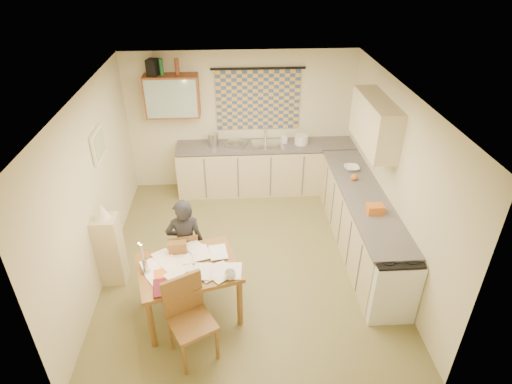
{
  "coord_description": "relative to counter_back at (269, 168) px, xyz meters",
  "views": [
    {
      "loc": [
        -0.18,
        -4.95,
        4.1
      ],
      "look_at": [
        0.14,
        0.2,
        1.0
      ],
      "focal_mm": 30.0,
      "sensor_mm": 36.0,
      "label": 1
    }
  ],
  "objects": [
    {
      "name": "window_blind",
      "position": [
        -0.19,
        0.27,
        1.2
      ],
      "size": [
        1.45,
        0.03,
        1.05
      ],
      "primitive_type": "cube",
      "color": "#354E82",
      "rests_on": "wall_back"
    },
    {
      "name": "ceiling",
      "position": [
        -0.49,
        -1.95,
        2.06
      ],
      "size": [
        4.0,
        4.5,
        0.02
      ],
      "primitive_type": "cube",
      "color": "white",
      "rests_on": "floor"
    },
    {
      "name": "chair_far",
      "position": [
        -1.35,
        -2.39,
        -0.19
      ],
      "size": [
        0.44,
        0.44,
        0.84
      ],
      "rotation": [
        0.0,
        0.0,
        3.32
      ],
      "color": "brown",
      "rests_on": "floor"
    },
    {
      "name": "mug",
      "position": [
        -0.74,
        -3.23,
        0.35
      ],
      "size": [
        0.13,
        0.13,
        0.1
      ],
      "primitive_type": "imported",
      "rotation": [
        0.0,
        0.0,
        -0.02
      ],
      "color": "white",
      "rests_on": "dining_table"
    },
    {
      "name": "papers",
      "position": [
        -1.19,
        -3.01,
        0.31
      ],
      "size": [
        1.23,
        0.92,
        0.03
      ],
      "rotation": [
        0.0,
        0.0,
        0.26
      ],
      "color": "white",
      "rests_on": "dining_table"
    },
    {
      "name": "bottle_brown",
      "position": [
        -1.52,
        0.13,
        1.83
      ],
      "size": [
        0.07,
        0.07,
        0.26
      ],
      "primitive_type": "cylinder",
      "rotation": [
        0.0,
        0.0,
        0.04
      ],
      "color": "brown",
      "rests_on": "wall_cabinet"
    },
    {
      "name": "kettle",
      "position": [
        -0.99,
        0.0,
        0.59
      ],
      "size": [
        0.2,
        0.2,
        0.24
      ],
      "primitive_type": "cylinder",
      "rotation": [
        0.0,
        0.0,
        -0.1
      ],
      "color": "silver",
      "rests_on": "counter_back"
    },
    {
      "name": "wall_back",
      "position": [
        -0.49,
        0.31,
        0.8
      ],
      "size": [
        4.0,
        0.02,
        2.5
      ],
      "primitive_type": "cube",
      "color": "beige",
      "rests_on": "floor"
    },
    {
      "name": "book",
      "position": [
        -1.6,
        -3.17,
        0.31
      ],
      "size": [
        0.27,
        0.3,
        0.02
      ],
      "primitive_type": "imported",
      "rotation": [
        0.0,
        0.0,
        0.2
      ],
      "color": "orange",
      "rests_on": "dining_table"
    },
    {
      "name": "upper_cabinet_right",
      "position": [
        1.34,
        -1.4,
        1.4
      ],
      "size": [
        0.34,
        1.3,
        0.7
      ],
      "primitive_type": "cube",
      "color": "#CAB787",
      "rests_on": "wall_right"
    },
    {
      "name": "counter_back",
      "position": [
        0.0,
        0.0,
        0.0
      ],
      "size": [
        3.3,
        0.62,
        0.92
      ],
      "color": "#CAB787",
      "rests_on": "floor"
    },
    {
      "name": "floor",
      "position": [
        -0.49,
        -1.95,
        -0.46
      ],
      "size": [
        4.0,
        4.5,
        0.02
      ],
      "primitive_type": "cube",
      "color": "olive",
      "rests_on": "ground"
    },
    {
      "name": "curtain_rod",
      "position": [
        -0.19,
        0.25,
        1.75
      ],
      "size": [
        1.6,
        0.04,
        0.04
      ],
      "primitive_type": "cylinder",
      "rotation": [
        0.0,
        1.57,
        0.0
      ],
      "color": "black",
      "rests_on": "wall_back"
    },
    {
      "name": "dining_table",
      "position": [
        -1.23,
        -2.99,
        -0.07
      ],
      "size": [
        1.35,
        1.15,
        0.75
      ],
      "rotation": [
        0.0,
        0.0,
        0.26
      ],
      "color": "brown",
      "rests_on": "floor"
    },
    {
      "name": "magazine",
      "position": [
        -1.59,
        -3.36,
        0.31
      ],
      "size": [
        0.3,
        0.35,
        0.03
      ],
      "primitive_type": "imported",
      "rotation": [
        0.0,
        0.0,
        0.14
      ],
      "color": "maroon",
      "rests_on": "dining_table"
    },
    {
      "name": "dish_rack",
      "position": [
        -0.59,
        -0.0,
        0.5
      ],
      "size": [
        0.44,
        0.41,
        0.06
      ],
      "primitive_type": "cube",
      "rotation": [
        0.0,
        0.0,
        -0.38
      ],
      "color": "silver",
      "rests_on": "counter_back"
    },
    {
      "name": "speaker",
      "position": [
        -1.9,
        0.13,
        1.83
      ],
      "size": [
        0.21,
        0.23,
        0.26
      ],
      "primitive_type": "cube",
      "rotation": [
        0.0,
        0.0,
        -0.26
      ],
      "color": "black",
      "rests_on": "wall_cabinet"
    },
    {
      "name": "person",
      "position": [
        -1.31,
        -2.43,
        0.21
      ],
      "size": [
        0.55,
        0.42,
        1.32
      ],
      "primitive_type": "imported",
      "rotation": [
        0.0,
        0.0,
        3.25
      ],
      "color": "black",
      "rests_on": "floor"
    },
    {
      "name": "bowl",
      "position": [
        1.21,
        -1.02,
        0.5
      ],
      "size": [
        0.25,
        0.25,
        0.06
      ],
      "primitive_type": "imported",
      "rotation": [
        0.0,
        0.0,
        0.02
      ],
      "color": "white",
      "rests_on": "counter_right"
    },
    {
      "name": "orange_box",
      "position": [
        -1.43,
        -3.36,
        0.32
      ],
      "size": [
        0.13,
        0.09,
        0.04
      ],
      "primitive_type": "cube",
      "rotation": [
        0.0,
        0.0,
        0.08
      ],
      "color": "orange",
      "rests_on": "dining_table"
    },
    {
      "name": "chair_near",
      "position": [
        -1.17,
        -3.61,
        -0.14
      ],
      "size": [
        0.61,
        0.61,
        1.0
      ],
      "rotation": [
        0.0,
        0.0,
        0.49
      ],
      "color": "brown",
      "rests_on": "floor"
    },
    {
      "name": "candle",
      "position": [
        -1.72,
        -3.06,
        0.59
      ],
      "size": [
        0.03,
        0.03,
        0.22
      ],
      "primitive_type": "cylinder",
      "rotation": [
        0.0,
        0.0,
        0.25
      ],
      "color": "white",
      "rests_on": "dining_table"
    },
    {
      "name": "sink",
      "position": [
        -0.04,
        -0.0,
        0.43
      ],
      "size": [
        0.56,
        0.47,
        0.1
      ],
      "primitive_type": "cube",
      "rotation": [
        0.0,
        0.0,
        0.03
      ],
      "color": "silver",
      "rests_on": "counter_back"
    },
    {
      "name": "wall_front",
      "position": [
        -0.49,
        -4.21,
        0.8
      ],
      "size": [
        4.0,
        0.02,
        2.5
      ],
      "primitive_type": "cube",
      "color": "beige",
      "rests_on": "floor"
    },
    {
      "name": "letter_rack",
      "position": [
        -1.37,
        -2.73,
        0.38
      ],
      "size": [
        0.23,
        0.12,
        0.16
      ],
      "primitive_type": "cube",
      "rotation": [
        0.0,
        0.0,
        0.08
      ],
      "color": "brown",
      "rests_on": "dining_table"
    },
    {
      "name": "stove",
      "position": [
        1.21,
        -3.07,
        -0.01
      ],
      "size": [
        0.58,
        0.58,
        0.89
      ],
      "color": "white",
      "rests_on": "floor"
    },
    {
      "name": "soap_bottle",
      "position": [
        0.26,
        0.05,
        0.57
      ],
      "size": [
        0.14,
        0.14,
        0.2
      ],
      "primitive_type": "imported",
      "rotation": [
        0.0,
        0.0,
        0.3
      ],
      "color": "white",
      "rests_on": "counter_back"
    },
    {
      "name": "fruit_orange",
      "position": [
        1.16,
        -1.36,
        0.52
      ],
      "size": [
        0.1,
        0.1,
        0.1
      ],
      "primitive_type": "sphere",
      "color": "orange",
      "rests_on": "counter_right"
    },
    {
      "name": "wall_cabinet_glass",
      "position": [
        -1.64,
        -0.04,
        1.35
      ],
      "size": [
        0.84,
        0.02,
        0.64
      ],
      "primitive_type": "cube",
      "color": "#99B2A5",
      "rests_on": "wall_back"
    },
    {
      "name": "candle_holder",
      "position": [
        -1.71,
        -3.05,
        0.39
      ],
      "size": [
        0.07,
        0.07,
        0.18
      ],
      "primitive_type": "cylinder",
      "rotation": [
        0.0,
        0.0,
        0.13
      ],
      "color": "silver",
      "rests_on": "dining_table"
    },
    {
      "name": "counter_right",
      "position": [
        1.21,
        -1.77,
        -0.0
      ],
      "size": [
        0.62,
        2.95,
        0.92
      ],
      "color": "#CAB787",
      "rests_on": "floor"
    },
    {
      "name": "print_canvas",
      "position": [
        -2.44,
        -1.55,
        1.25
      ],
      "size": [
        0.01,
        0.42,
        0.32
      ],
      "primitive_type": "cube",
      "color": "beige",
      "rests_on": "wall_left"
    },
    {
      "name": "framed_print",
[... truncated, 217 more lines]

